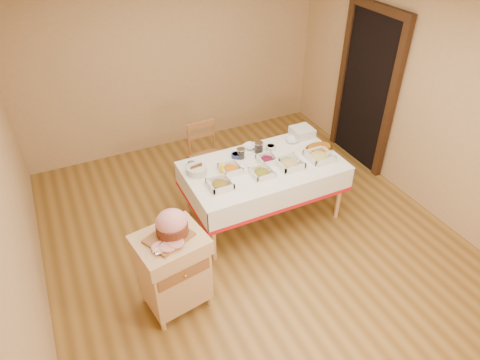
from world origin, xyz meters
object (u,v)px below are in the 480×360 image
object	(u,v)px
mustard_bottle	(222,169)
dining_table	(263,176)
preserve_jar_right	(259,148)
ham_on_board	(171,226)
dining_chair	(207,156)
butcher_cart	(173,268)
preserve_jar_left	(241,154)
bread_basket	(197,170)
plate_stack	(302,132)
brass_platter	(319,148)

from	to	relation	value
mustard_bottle	dining_table	bearing A→B (deg)	-4.35
dining_table	preserve_jar_right	world-z (taller)	preserve_jar_right
mustard_bottle	ham_on_board	bearing A→B (deg)	-136.22
dining_chair	butcher_cart	bearing A→B (deg)	-121.36
dining_chair	mustard_bottle	size ratio (longest dim) A/B	5.67
butcher_cart	ham_on_board	xyz separation A→B (m)	(0.04, 0.03, 0.49)
butcher_cart	preserve_jar_left	size ratio (longest dim) A/B	7.01
mustard_bottle	preserve_jar_left	bearing A→B (deg)	32.83
butcher_cart	preserve_jar_left	distance (m)	1.64
butcher_cart	bread_basket	bearing A→B (deg)	57.15
ham_on_board	plate_stack	bearing A→B (deg)	28.68
bread_basket	plate_stack	bearing A→B (deg)	7.55
ham_on_board	preserve_jar_left	size ratio (longest dim) A/B	3.26
butcher_cart	plate_stack	xyz separation A→B (m)	(2.14, 1.18, 0.32)
ham_on_board	bread_basket	size ratio (longest dim) A/B	1.74
plate_stack	mustard_bottle	bearing A→B (deg)	-164.75
dining_table	mustard_bottle	xyz separation A→B (m)	(-0.50, 0.04, 0.23)
preserve_jar_right	butcher_cart	bearing A→B (deg)	-143.74
preserve_jar_right	bread_basket	bearing A→B (deg)	-173.72
dining_chair	preserve_jar_right	distance (m)	0.82
plate_stack	brass_platter	bearing A→B (deg)	-89.57
brass_platter	plate_stack	bearing A→B (deg)	90.43
dining_table	plate_stack	bearing A→B (deg)	26.74
ham_on_board	dining_chair	bearing A→B (deg)	59.18
ham_on_board	bread_basket	world-z (taller)	ham_on_board
dining_chair	bread_basket	bearing A→B (deg)	-119.18
preserve_jar_left	preserve_jar_right	xyz separation A→B (m)	(0.25, 0.02, 0.00)
dining_table	dining_chair	bearing A→B (deg)	112.60
mustard_bottle	brass_platter	world-z (taller)	mustard_bottle
butcher_cart	dining_chair	bearing A→B (deg)	58.64
butcher_cart	ham_on_board	world-z (taller)	ham_on_board
preserve_jar_left	bread_basket	world-z (taller)	preserve_jar_left
mustard_bottle	bread_basket	distance (m)	0.29
mustard_bottle	plate_stack	distance (m)	1.31
preserve_jar_right	mustard_bottle	distance (m)	0.63
plate_stack	preserve_jar_right	bearing A→B (deg)	-170.91
dining_table	bread_basket	size ratio (longest dim) A/B	7.87
dining_chair	plate_stack	xyz separation A→B (m)	(1.12, -0.49, 0.34)
mustard_bottle	brass_platter	xyz separation A→B (m)	(1.26, -0.03, -0.05)
dining_chair	brass_platter	size ratio (longest dim) A/B	2.62
dining_table	mustard_bottle	world-z (taller)	mustard_bottle
mustard_bottle	bread_basket	xyz separation A→B (m)	(-0.25, 0.14, -0.03)
dining_table	preserve_jar_right	bearing A→B (deg)	74.08
preserve_jar_right	mustard_bottle	world-z (taller)	mustard_bottle
butcher_cart	mustard_bottle	distance (m)	1.26
dining_table	mustard_bottle	bearing A→B (deg)	175.65
preserve_jar_right	mustard_bottle	size ratio (longest dim) A/B	0.82
dining_table	preserve_jar_right	size ratio (longest dim) A/B	13.67
plate_stack	brass_platter	world-z (taller)	plate_stack
bread_basket	brass_platter	world-z (taller)	bread_basket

